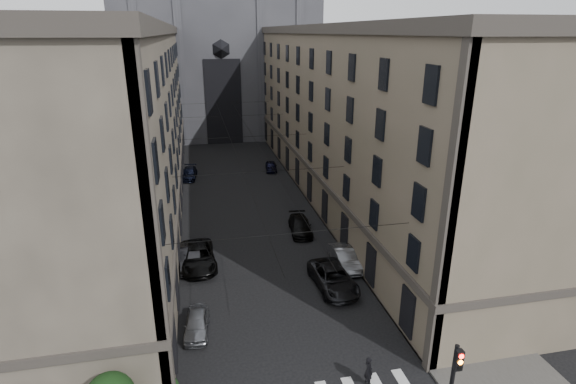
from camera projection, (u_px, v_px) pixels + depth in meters
sidewalk_left at (150, 205)px, 49.58m from camera, size 7.00×80.00×0.15m
sidewalk_right at (332, 192)px, 53.65m from camera, size 7.00×80.00×0.15m
building_left at (110, 123)px, 45.89m from camera, size 13.60×60.60×18.85m
building_right at (359, 114)px, 51.09m from camera, size 13.60×60.60×18.85m
gothic_tower at (216, 34)px, 81.54m from camera, size 35.00×23.00×58.00m
traffic_light_right at (453, 382)px, 20.21m from camera, size 0.34×0.50×5.20m
tram_wires at (243, 138)px, 48.86m from camera, size 14.00×60.00×0.43m
car_left_near at (197, 323)px, 28.55m from camera, size 1.86×3.93×1.30m
car_left_midnear at (190, 257)px, 36.68m from camera, size 1.82×4.77×1.55m
car_left_midfar at (198, 257)px, 36.64m from camera, size 3.03×6.04×1.64m
car_left_far at (189, 173)px, 58.65m from camera, size 2.43×4.88×1.36m
car_right_near at (344, 258)px, 36.56m from camera, size 1.65×4.59×1.51m
car_right_midnear at (333, 278)px, 33.52m from camera, size 2.95×5.83×1.58m
car_right_midfar at (300, 226)px, 42.80m from camera, size 2.33×4.93×1.39m
car_right_far at (271, 166)px, 61.90m from camera, size 1.91×3.88×1.27m
pedestrian at (369, 371)px, 24.26m from camera, size 0.52×0.70×1.73m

